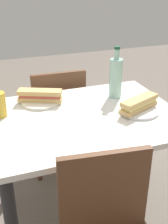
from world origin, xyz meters
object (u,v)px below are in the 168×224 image
at_px(knife_near, 130,106).
at_px(knife_far, 40,97).
at_px(plate_near, 139,111).
at_px(plate_far, 40,102).
at_px(baguette_sandwich_near, 139,104).
at_px(chair_far, 57,115).
at_px(water_bottle, 116,77).
at_px(baguette_sandwich_far, 40,95).
at_px(dining_table, 84,136).

relative_size(knife_near, knife_far, 1.05).
bearing_deg(plate_near, plate_far, 148.39).
distance_m(plate_far, knife_far, 0.05).
bearing_deg(baguette_sandwich_near, chair_far, 114.95).
bearing_deg(knife_far, water_bottle, -14.29).
bearing_deg(plate_far, water_bottle, -7.76).
relative_size(knife_near, water_bottle, 0.56).
height_order(plate_far, water_bottle, water_bottle).
bearing_deg(baguette_sandwich_far, chair_far, 62.13).
xyz_separation_m(plate_near, plate_far, (-0.49, 0.30, 0.00)).
xyz_separation_m(chair_far, baguette_sandwich_near, (0.30, -0.65, 0.33)).
xyz_separation_m(plate_near, baguette_sandwich_near, (0.00, -0.00, 0.04)).
relative_size(chair_far, plate_near, 3.81).
xyz_separation_m(dining_table, water_bottle, (0.27, 0.18, 0.26)).
bearing_deg(knife_near, chair_far, 114.15).
height_order(baguette_sandwich_near, plate_far, baguette_sandwich_near).
xyz_separation_m(plate_near, knife_far, (-0.48, 0.35, 0.01)).
bearing_deg(water_bottle, knife_far, 165.71).
distance_m(knife_near, water_bottle, 0.22).
xyz_separation_m(dining_table, knife_near, (0.27, -0.02, 0.15)).
xyz_separation_m(dining_table, chair_far, (-0.00, 0.59, -0.15)).
xyz_separation_m(baguette_sandwich_far, water_bottle, (0.46, -0.06, 0.08)).
height_order(plate_far, knife_far, knife_far).
distance_m(baguette_sandwich_near, baguette_sandwich_far, 0.57).
bearing_deg(water_bottle, plate_far, 172.24).
bearing_deg(baguette_sandwich_far, knife_far, 79.08).
bearing_deg(baguette_sandwich_far, baguette_sandwich_near, -31.61).
bearing_deg(knife_near, baguette_sandwich_far, 150.67).
height_order(baguette_sandwich_near, baguette_sandwich_far, same).
bearing_deg(knife_near, baguette_sandwich_near, -54.91).
xyz_separation_m(plate_near, knife_near, (-0.03, 0.04, 0.01)).
bearing_deg(knife_far, plate_near, -36.33).
xyz_separation_m(knife_near, water_bottle, (-0.00, 0.20, 0.11)).
bearing_deg(knife_near, dining_table, 176.20).
distance_m(chair_far, knife_far, 0.46).
bearing_deg(plate_far, knife_far, 79.08).
bearing_deg(dining_table, water_bottle, 33.56).
distance_m(baguette_sandwich_near, knife_near, 0.06).
bearing_deg(water_bottle, baguette_sandwich_far, 172.24).
xyz_separation_m(dining_table, baguette_sandwich_near, (0.30, -0.06, 0.18)).
height_order(knife_near, baguette_sandwich_far, baguette_sandwich_far).
bearing_deg(knife_far, baguette_sandwich_near, -36.33).
relative_size(chair_far, knife_far, 5.13).
bearing_deg(baguette_sandwich_far, plate_near, -31.61).
height_order(plate_near, plate_far, same).
xyz_separation_m(knife_near, baguette_sandwich_far, (-0.46, 0.26, 0.03)).
relative_size(baguette_sandwich_near, baguette_sandwich_far, 0.99).
bearing_deg(plate_near, baguette_sandwich_far, 148.39).
bearing_deg(chair_far, plate_far, -117.87).
bearing_deg(knife_far, chair_far, 59.61).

